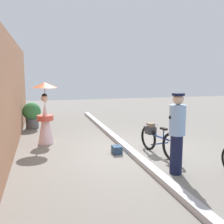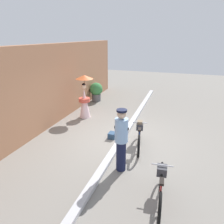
# 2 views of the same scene
# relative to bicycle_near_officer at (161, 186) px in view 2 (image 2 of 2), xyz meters

# --- Properties ---
(ground_plane) EXTENTS (30.00, 30.00, 0.00)m
(ground_plane) POSITION_rel_bicycle_near_officer_xyz_m (2.48, 1.59, -0.39)
(ground_plane) COLOR gray
(building_wall) EXTENTS (14.00, 0.40, 3.15)m
(building_wall) POSITION_rel_bicycle_near_officer_xyz_m (2.48, 4.79, 1.19)
(building_wall) COLOR #9E6B4C
(building_wall) RESTS_ON ground_plane
(sidewalk_curb) EXTENTS (14.00, 0.20, 0.12)m
(sidewalk_curb) POSITION_rel_bicycle_near_officer_xyz_m (2.48, 1.59, -0.33)
(sidewalk_curb) COLOR #B2B2B7
(sidewalk_curb) RESTS_ON ground_plane
(bicycle_near_officer) EXTENTS (1.69, 0.48, 0.74)m
(bicycle_near_officer) POSITION_rel_bicycle_near_officer_xyz_m (0.00, 0.00, 0.00)
(bicycle_near_officer) COLOR black
(bicycle_near_officer) RESTS_ON ground_plane
(bicycle_far_side) EXTENTS (1.69, 0.50, 0.78)m
(bicycle_far_side) POSITION_rel_bicycle_near_officer_xyz_m (2.22, 0.93, 0.02)
(bicycle_far_side) COLOR black
(bicycle_far_side) RESTS_ON ground_plane
(person_officer) EXTENTS (0.34, 0.38, 1.73)m
(person_officer) POSITION_rel_bicycle_near_officer_xyz_m (0.85, 1.14, 0.54)
(person_officer) COLOR #141938
(person_officer) RESTS_ON ground_plane
(person_with_parasol) EXTENTS (0.75, 0.75, 1.87)m
(person_with_parasol) POSITION_rel_bicycle_near_officer_xyz_m (4.13, 3.76, 0.53)
(person_with_parasol) COLOR silver
(person_with_parasol) RESTS_ON ground_plane
(potted_plant_by_door) EXTENTS (0.72, 0.70, 1.02)m
(potted_plant_by_door) POSITION_rel_bicycle_near_officer_xyz_m (6.59, 4.22, 0.18)
(potted_plant_by_door) COLOR #59595B
(potted_plant_by_door) RESTS_ON ground_plane
(backpack_on_pavement) EXTENTS (0.29, 0.24, 0.21)m
(backpack_on_pavement) POSITION_rel_bicycle_near_officer_xyz_m (2.54, 1.95, -0.28)
(backpack_on_pavement) COLOR navy
(backpack_on_pavement) RESTS_ON ground_plane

